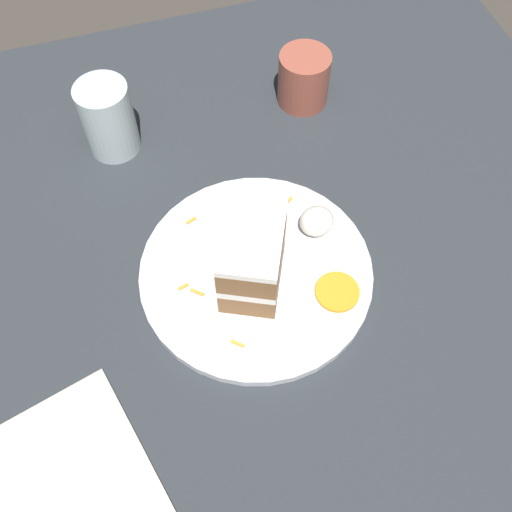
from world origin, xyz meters
TOP-DOWN VIEW (x-y plane):
  - ground_plane at (0.00, 0.00)m, footprint 6.00×6.00m
  - dining_table at (0.00, 0.00)m, footprint 1.15×1.10m
  - plate at (0.02, 0.01)m, footprint 0.30×0.30m
  - cake_slice at (0.02, 0.00)m, footprint 0.11×0.13m
  - cream_dollop at (0.12, 0.05)m, footprint 0.05×0.04m
  - orange_garnish at (0.11, -0.05)m, footprint 0.06×0.06m
  - carrot_shreds_scatter at (-0.02, 0.02)m, footprint 0.19×0.20m
  - drinking_glass at (-0.11, 0.29)m, footprint 0.08×0.08m
  - coffee_mug at (0.19, 0.29)m, footprint 0.08×0.08m
  - menu_card at (-0.24, -0.21)m, footprint 0.22×0.30m

SIDE VIEW (x-z plane):
  - ground_plane at x=0.00m, z-range 0.00..0.00m
  - dining_table at x=0.00m, z-range 0.00..0.03m
  - menu_card at x=-0.24m, z-range 0.03..0.03m
  - plate at x=0.02m, z-range 0.03..0.04m
  - carrot_shreds_scatter at x=-0.02m, z-range 0.04..0.04m
  - orange_garnish at x=0.11m, z-range 0.04..0.05m
  - cream_dollop at x=0.12m, z-range 0.04..0.08m
  - coffee_mug at x=0.19m, z-range 0.03..0.12m
  - drinking_glass at x=-0.11m, z-range 0.02..0.13m
  - cake_slice at x=0.02m, z-range 0.04..0.14m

